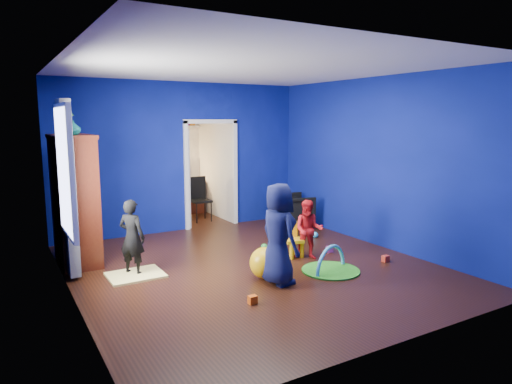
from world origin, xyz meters
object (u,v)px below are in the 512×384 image
child_navy (279,234)px  tv_armoire (75,200)px  armchair (292,211)px  study_desk (184,197)px  folding_chair (201,200)px  child_black (132,237)px  vase (73,128)px  crt_tv (77,197)px  play_mat (331,270)px  hopper_ball (265,263)px  kid_chair (293,242)px  toddler_red (309,230)px

child_navy → tv_armoire: size_ratio=0.69×
armchair → tv_armoire: 4.22m
child_navy → study_desk: (0.63, 5.01, -0.30)m
armchair → folding_chair: bearing=53.7°
child_black → vase: 1.77m
tv_armoire → folding_chair: tv_armoire is taller
crt_tv → play_mat: size_ratio=0.84×
child_navy → crt_tv: (-2.13, 2.33, 0.34)m
hopper_ball → kid_chair: (0.91, 0.63, 0.03)m
hopper_ball → vase: bearing=140.0°
child_navy → hopper_ball: size_ratio=3.08×
vase → tv_armoire: bearing=90.0°
vase → study_desk: size_ratio=0.24×
child_navy → study_desk: child_navy is taller
child_black → vase: size_ratio=5.18×
tv_armoire → crt_tv: size_ratio=2.80×
child_black → hopper_ball: (1.54, -1.10, -0.32)m
vase → study_desk: (2.80, 2.98, -1.69)m
hopper_ball → folding_chair: 3.86m
vase → hopper_ball: 3.33m
armchair → kid_chair: (-1.13, -1.68, -0.09)m
toddler_red → folding_chair: 3.39m
play_mat → folding_chair: bearing=94.2°
study_desk → folding_chair: folding_chair is taller
toddler_red → hopper_ball: size_ratio=2.13×
child_navy → crt_tv: 3.18m
toddler_red → tv_armoire: size_ratio=0.48×
child_navy → kid_chair: child_navy is taller
vase → hopper_ball: vase is taller
hopper_ball → folding_chair: size_ratio=0.48×
armchair → kid_chair: bearing=157.1°
study_desk → hopper_ball: bearing=-98.1°
child_black → toddler_red: 2.68m
crt_tv → folding_chair: size_ratio=0.76×
child_black → play_mat: child_black is taller
hopper_ball → kid_chair: bearing=34.8°
kid_chair → vase: bearing=174.4°
toddler_red → kid_chair: (-0.15, 0.20, -0.22)m
armchair → kid_chair: armchair is taller
toddler_red → vase: size_ratio=4.50×
armchair → folding_chair: (-1.36, 1.49, 0.12)m
child_navy → hopper_ball: (-0.05, 0.25, -0.46)m
vase → play_mat: (3.09, -2.01, -2.05)m
child_black → toddler_red: size_ratio=1.15×
child_navy → crt_tv: size_ratio=1.94×
armchair → child_navy: bearing=153.3°
toddler_red → study_desk: toddler_red is taller
crt_tv → play_mat: 3.96m
child_navy → vase: size_ratio=6.51×
folding_chair → vase: bearing=-144.2°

